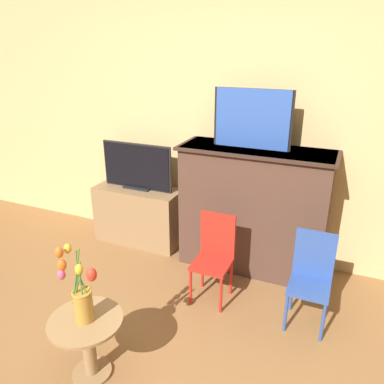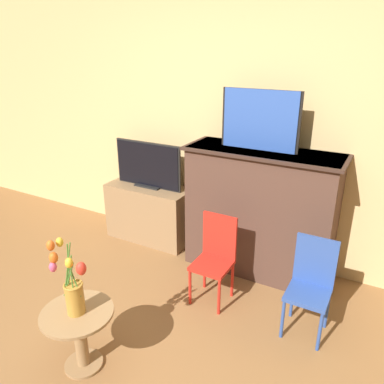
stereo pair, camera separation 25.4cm
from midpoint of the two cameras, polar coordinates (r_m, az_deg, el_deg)
wall_back at (r=3.49m, az=9.25°, el=11.26°), size 8.00×0.06×2.70m
fireplace_mantel at (r=3.38m, az=12.43°, el=-2.94°), size 1.33×0.49×1.14m
painting at (r=3.16m, az=12.61°, el=10.63°), size 0.66×0.03×0.49m
tv_stand at (r=3.98m, az=-4.65°, el=-3.19°), size 0.89×0.38×0.59m
tv_monitor at (r=3.80m, az=-4.84°, el=4.02°), size 0.75×0.12×0.47m
chair_red at (r=3.04m, az=6.00°, el=-9.49°), size 0.29×0.29×0.72m
chair_blue at (r=2.88m, az=20.17°, el=-12.81°), size 0.29×0.29×0.72m
side_table at (r=2.57m, az=-13.94°, el=-19.91°), size 0.45×0.45×0.43m
vase_tulips at (r=2.36m, az=-14.85°, el=-13.98°), size 0.21×0.15×0.51m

